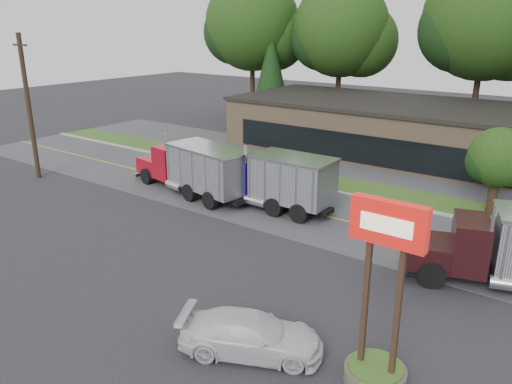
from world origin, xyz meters
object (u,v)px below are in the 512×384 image
Objects in this scene: utility_pole at (29,107)px; bilo_sign at (379,325)px; dump_truck_red at (196,167)px; dump_truck_blue at (276,180)px; rally_car at (251,334)px.

utility_pole is 1.68× the size of bilo_sign.
utility_pole is at bearing 168.11° from bilo_sign.
dump_truck_red and dump_truck_blue have the same top height.
bilo_sign reaches higher than rally_car.
utility_pole is 25.93m from rally_car.
rally_car is (24.55, -7.10, -4.39)m from utility_pole.
bilo_sign is 15.51m from dump_truck_blue.
dump_truck_red is 16.94m from rally_car.
rally_car is (7.12, -11.95, -1.11)m from dump_truck_blue.
rally_car is at bearing -164.43° from bilo_sign.
utility_pole is at bearing 15.21° from dump_truck_blue.
dump_truck_red is at bearing 149.07° from bilo_sign.
dump_truck_blue is 13.96m from rally_car.
dump_truck_blue is 1.70× the size of rally_car.
dump_truck_blue is at bearing -161.73° from dump_truck_red.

